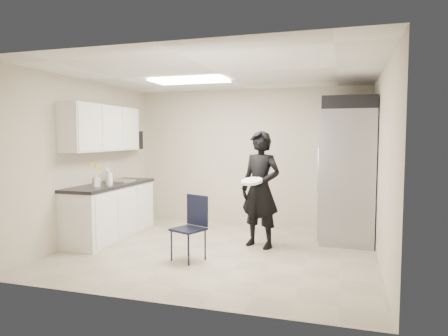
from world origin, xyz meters
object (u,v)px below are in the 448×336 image
(folding_chair, at_px, (188,229))
(man_tuxedo, at_px, (260,189))
(commercial_fridge, at_px, (347,175))
(lower_counter, at_px, (111,212))

(folding_chair, xyz_separation_m, man_tuxedo, (0.80, 0.95, 0.46))
(commercial_fridge, relative_size, folding_chair, 2.45)
(lower_counter, xyz_separation_m, folding_chair, (1.71, -0.80, -0.00))
(commercial_fridge, xyz_separation_m, man_tuxedo, (-1.27, -0.92, -0.16))
(commercial_fridge, relative_size, man_tuxedo, 1.18)
(folding_chair, height_order, man_tuxedo, man_tuxedo)
(lower_counter, height_order, commercial_fridge, commercial_fridge)
(lower_counter, height_order, man_tuxedo, man_tuxedo)
(lower_counter, bearing_deg, man_tuxedo, 3.49)
(lower_counter, relative_size, commercial_fridge, 0.90)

